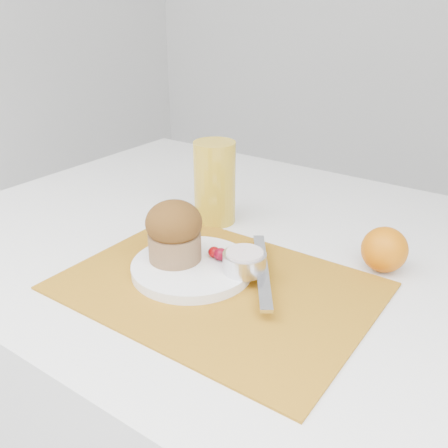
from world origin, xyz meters
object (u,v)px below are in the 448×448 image
Objects in this scene: plate at (192,267)px; muffin at (174,231)px; juice_glass at (215,183)px; table at (269,420)px; orange at (384,250)px.

muffin reaches higher than plate.
table is at bearing -10.81° from juice_glass.
juice_glass is (-0.08, 0.17, 0.06)m from plate.
plate is 0.28m from orange.
orange is at bearing 0.24° from juice_glass.
juice_glass is (-0.15, 0.03, 0.45)m from table.
orange is 0.31m from juice_glass.
table is 12.23× the size of muffin.
muffin is (0.06, -0.17, -0.01)m from juice_glass.
juice_glass reaches higher than orange.
plate is 0.06m from muffin.
plate is 1.21× the size of juice_glass.
table is 0.44m from orange.
orange is 0.46× the size of juice_glass.
muffin is at bearing -121.88° from table.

